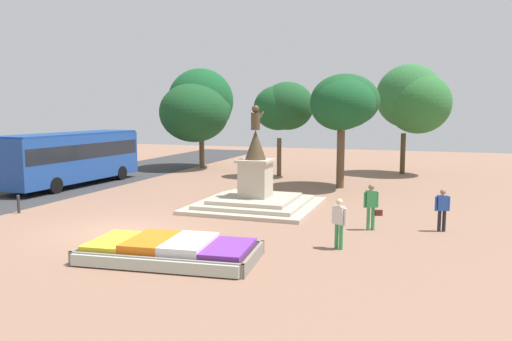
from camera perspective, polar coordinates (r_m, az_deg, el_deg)
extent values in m
plane|color=#8C6651|center=(19.57, -15.60, -6.70)|extent=(82.91, 82.91, 0.00)
cube|color=#38281C|center=(15.64, -9.76, -9.30)|extent=(5.34, 2.85, 0.37)
cube|color=gray|center=(14.57, -11.66, -10.49)|extent=(5.31, 0.64, 0.41)
cube|color=gray|center=(16.73, -8.12, -8.12)|extent=(5.31, 0.64, 0.41)
cube|color=gray|center=(16.80, -18.09, -8.33)|extent=(0.36, 2.54, 0.41)
cube|color=gray|center=(14.85, -0.28, -10.01)|extent=(0.36, 2.54, 0.41)
cube|color=yellow|center=(16.36, -15.81, -7.77)|extent=(1.44, 2.26, 0.15)
cube|color=orange|center=(15.80, -11.86, -7.98)|extent=(1.44, 2.26, 0.26)
cube|color=white|center=(15.33, -7.64, -8.34)|extent=(1.44, 2.26, 0.27)
cube|color=#72339E|center=(14.97, -3.17, -8.89)|extent=(1.44, 2.26, 0.16)
cube|color=#B2BCAD|center=(14.53, -11.75, -10.55)|extent=(5.06, 0.71, 0.34)
cube|color=#B3A994|center=(23.33, -0.06, -4.02)|extent=(5.60, 5.60, 0.17)
cube|color=#B3A994|center=(23.30, -0.06, -3.62)|extent=(4.59, 4.59, 0.17)
cube|color=#B0A691|center=(23.27, -0.06, -3.21)|extent=(3.59, 3.59, 0.17)
cube|color=#B2A893|center=(23.13, -0.06, -1.02)|extent=(1.31, 1.31, 1.63)
cube|color=#B2A893|center=(23.02, -0.06, 1.13)|extent=(1.54, 1.54, 0.12)
cone|color=#473823|center=(22.96, -0.06, 2.96)|extent=(0.98, 0.98, 1.36)
cylinder|color=#473823|center=(22.91, -0.06, 5.64)|extent=(0.42, 0.42, 0.79)
sphere|color=#473823|center=(22.90, -0.06, 7.06)|extent=(0.34, 0.34, 0.34)
cylinder|color=#473823|center=(23.08, 0.42, 6.04)|extent=(0.35, 0.54, 0.63)
cube|color=#1E4799|center=(31.65, -20.28, 1.43)|extent=(2.95, 9.70, 2.71)
cube|color=black|center=(31.62, -20.32, 2.16)|extent=(2.96, 9.42, 0.87)
cube|color=navy|center=(31.56, -20.39, 3.97)|extent=(2.89, 9.51, 0.10)
cylinder|color=black|center=(34.87, -18.18, -0.09)|extent=(0.32, 0.91, 0.90)
cylinder|color=black|center=(33.45, -15.16, -0.27)|extent=(0.32, 0.91, 0.90)
cylinder|color=black|center=(30.73, -25.07, -1.32)|extent=(0.32, 0.91, 0.90)
cylinder|color=black|center=(29.10, -21.97, -1.60)|extent=(0.32, 0.91, 0.90)
cylinder|color=#338C4C|center=(19.40, 12.71, -5.39)|extent=(0.13, 0.13, 0.88)
cylinder|color=#338C4C|center=(19.45, 13.22, -5.37)|extent=(0.13, 0.13, 0.88)
cube|color=#338C4C|center=(19.28, 13.02, -3.19)|extent=(0.44, 0.35, 0.63)
cylinder|color=#338C4C|center=(19.22, 12.33, -3.30)|extent=(0.09, 0.09, 0.60)
cylinder|color=#338C4C|center=(19.36, 13.70, -3.26)|extent=(0.09, 0.09, 0.60)
sphere|color=#8C664C|center=(19.21, 13.06, -1.84)|extent=(0.23, 0.23, 0.23)
cube|color=#591E19|center=(19.47, 13.83, -4.71)|extent=(0.30, 0.22, 0.22)
cylinder|color=black|center=(19.96, 20.21, -5.43)|extent=(0.13, 0.13, 0.80)
cylinder|color=black|center=(20.02, 20.69, -5.41)|extent=(0.13, 0.13, 0.80)
cube|color=#264CA5|center=(19.86, 20.54, -3.50)|extent=(0.43, 0.34, 0.57)
cylinder|color=#264CA5|center=(19.78, 19.88, -3.59)|extent=(0.09, 0.09, 0.54)
cylinder|color=#264CA5|center=(19.95, 21.18, -3.56)|extent=(0.09, 0.09, 0.54)
sphere|color=#8C664C|center=(19.79, 20.59, -2.31)|extent=(0.21, 0.21, 0.21)
cylinder|color=#338C4C|center=(16.72, 9.20, -7.40)|extent=(0.13, 0.13, 0.84)
cylinder|color=#338C4C|center=(16.61, 9.69, -7.50)|extent=(0.13, 0.13, 0.84)
cube|color=beige|center=(16.50, 9.49, -5.05)|extent=(0.44, 0.37, 0.59)
cylinder|color=beige|center=(16.65, 8.83, -5.03)|extent=(0.09, 0.09, 0.56)
cylinder|color=beige|center=(16.37, 10.17, -5.27)|extent=(0.09, 0.09, 0.56)
sphere|color=beige|center=(16.42, 9.52, -3.57)|extent=(0.22, 0.22, 0.22)
cylinder|color=#2D2D33|center=(24.35, -25.50, -3.60)|extent=(0.13, 0.13, 0.71)
sphere|color=#2D2D33|center=(24.28, -25.55, -2.68)|extent=(0.14, 0.14, 0.14)
cylinder|color=brown|center=(34.06, 2.66, 1.53)|extent=(0.31, 0.31, 2.59)
ellipsoid|color=#1B4C25|center=(33.37, 3.63, 7.38)|extent=(3.48, 3.30, 3.18)
ellipsoid|color=#1A4F25|center=(33.39, 2.61, 7.16)|extent=(3.37, 3.06, 2.96)
cylinder|color=brown|center=(29.27, 9.63, 1.26)|extent=(0.45, 0.45, 3.32)
ellipsoid|color=#164B22|center=(28.44, 9.59, 7.57)|extent=(3.38, 3.03, 3.02)
ellipsoid|color=#194C27|center=(29.68, 10.12, 7.86)|extent=(4.00, 3.87, 3.11)
ellipsoid|color=#164B24|center=(28.28, 10.05, 7.52)|extent=(3.44, 3.66, 2.77)
cylinder|color=#4C3823|center=(36.61, 16.43, 1.85)|extent=(0.35, 0.35, 2.87)
ellipsoid|color=#2B6930|center=(36.19, 18.08, 7.33)|extent=(4.38, 4.48, 4.17)
ellipsoid|color=#2D6B35|center=(36.57, 17.11, 8.11)|extent=(4.54, 4.39, 4.42)
cylinder|color=brown|center=(39.04, -6.21, 2.48)|extent=(0.39, 0.39, 2.97)
ellipsoid|color=#164F26|center=(39.37, -6.33, 7.92)|extent=(5.07, 5.07, 4.98)
ellipsoid|color=#184F27|center=(38.74, -6.22, 6.92)|extent=(4.52, 4.18, 3.61)
ellipsoid|color=#194923|center=(38.16, -7.07, 6.60)|extent=(5.19, 5.46, 4.47)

